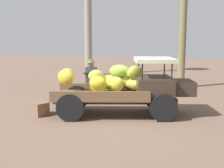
% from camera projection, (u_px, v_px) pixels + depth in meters
% --- Properties ---
extents(ground_plane, '(60.00, 60.00, 0.00)m').
position_uv_depth(ground_plane, '(122.00, 116.00, 9.21)').
color(ground_plane, '#785D4C').
extents(truck, '(4.66, 2.90, 1.86)m').
position_uv_depth(truck, '(127.00, 86.00, 9.26)').
color(truck, '#392D23').
rests_on(truck, ground).
extents(farmer, '(0.53, 0.49, 1.69)m').
position_uv_depth(farmer, '(91.00, 79.00, 10.91)').
color(farmer, '#8E644B').
rests_on(farmer, ground).
extents(wooden_crate, '(0.63, 0.61, 0.42)m').
position_uv_depth(wooden_crate, '(39.00, 109.00, 9.22)').
color(wooden_crate, '#826048').
rests_on(wooden_crate, ground).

